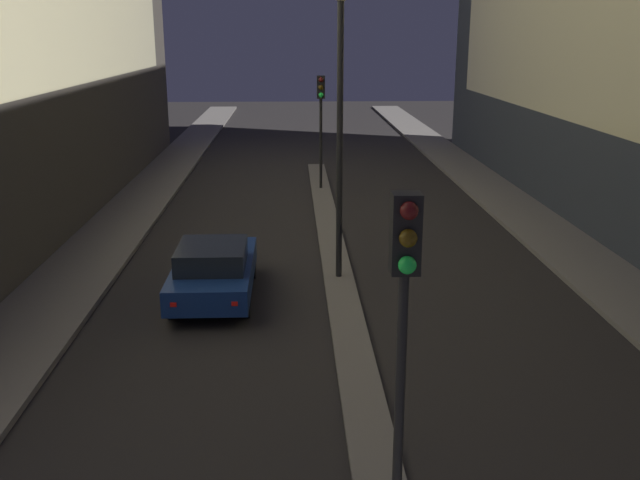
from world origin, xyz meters
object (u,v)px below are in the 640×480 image
street_lamp (340,77)px  car_left_lane (214,270)px  traffic_light_near (404,301)px  traffic_light_mid (321,106)px

street_lamp → car_left_lane: size_ratio=1.71×
street_lamp → traffic_light_near: bearing=-90.0°
traffic_light_mid → car_left_lane: 13.10m
traffic_light_near → street_lamp: 10.66m
traffic_light_near → street_lamp: bearing=90.0°
traffic_light_near → car_left_lane: traffic_light_near is taller
traffic_light_near → car_left_lane: 10.19m
traffic_light_mid → street_lamp: 11.36m
street_lamp → car_left_lane: (-3.16, -1.20, -4.54)m
street_lamp → car_left_lane: 5.66m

